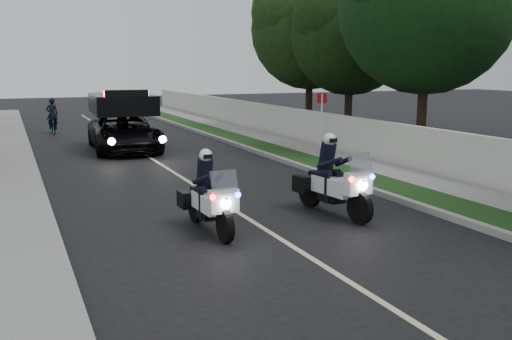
{
  "coord_description": "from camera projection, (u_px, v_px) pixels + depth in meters",
  "views": [
    {
      "loc": [
        -4.79,
        -6.93,
        3.36
      ],
      "look_at": [
        0.41,
        5.15,
        1.0
      ],
      "focal_mm": 40.61,
      "sensor_mm": 36.0,
      "label": 1
    }
  ],
  "objects": [
    {
      "name": "police_moto_left",
      "position": [
        209.0,
        231.0,
        11.96
      ],
      "size": [
        0.79,
        2.04,
        1.71
      ],
      "primitive_type": null,
      "rotation": [
        0.0,
        0.0,
        0.04
      ],
      "color": "white",
      "rests_on": "ground"
    },
    {
      "name": "tree_right_c",
      "position": [
        347.0,
        138.0,
        27.53
      ],
      "size": [
        6.92,
        6.92,
        9.35
      ],
      "primitive_type": null,
      "rotation": [
        0.0,
        0.0,
        -0.27
      ],
      "color": "#173310",
      "rests_on": "ground"
    },
    {
      "name": "police_suv",
      "position": [
        125.0,
        151.0,
        23.41
      ],
      "size": [
        2.81,
        5.58,
        2.65
      ],
      "primitive_type": "imported",
      "rotation": [
        0.0,
        0.0,
        -0.05
      ],
      "color": "black",
      "rests_on": "ground"
    },
    {
      "name": "sign_post",
      "position": [
        321.0,
        157.0,
        21.86
      ],
      "size": [
        0.45,
        0.45,
        2.46
      ],
      "primitive_type": null,
      "rotation": [
        0.0,
        0.0,
        -0.18
      ],
      "color": "#B91A0D",
      "rests_on": "ground"
    },
    {
      "name": "police_moto_right",
      "position": [
        332.0,
        215.0,
        13.31
      ],
      "size": [
        1.06,
        2.3,
        1.88
      ],
      "primitive_type": null,
      "rotation": [
        0.0,
        0.0,
        0.13
      ],
      "color": "silver",
      "rests_on": "ground"
    },
    {
      "name": "property_wall",
      "position": [
        376.0,
        141.0,
        20.39
      ],
      "size": [
        0.22,
        60.0,
        1.5
      ],
      "primitive_type": "cube",
      "color": "beige",
      "rests_on": "ground"
    },
    {
      "name": "grass_verge",
      "position": [
        318.0,
        164.0,
        19.62
      ],
      "size": [
        1.2,
        60.0,
        0.16
      ],
      "primitive_type": "cube",
      "color": "#193814",
      "rests_on": "ground"
    },
    {
      "name": "curb_right",
      "position": [
        300.0,
        166.0,
        19.35
      ],
      "size": [
        0.2,
        60.0,
        0.15
      ],
      "primitive_type": "cube",
      "color": "gray",
      "rests_on": "ground"
    },
    {
      "name": "tree_right_d",
      "position": [
        308.0,
        131.0,
        30.33
      ],
      "size": [
        7.04,
        7.04,
        10.08
      ],
      "primitive_type": null,
      "rotation": [
        0.0,
        0.0,
        0.18
      ],
      "color": "#1E3E14",
      "rests_on": "ground"
    },
    {
      "name": "ground",
      "position": [
        366.0,
        292.0,
        8.72
      ],
      "size": [
        120.0,
        120.0,
        0.0
      ],
      "primitive_type": "plane",
      "color": "black",
      "rests_on": "ground"
    },
    {
      "name": "tree_right_b",
      "position": [
        420.0,
        156.0,
        21.87
      ],
      "size": [
        6.5,
        6.5,
        10.76
      ],
      "primitive_type": null,
      "rotation": [
        0.0,
        0.0,
        -0.01
      ],
      "color": "#123612",
      "rests_on": "ground"
    },
    {
      "name": "cyclist",
      "position": [
        53.0,
        133.0,
        29.36
      ],
      "size": [
        0.59,
        0.41,
        1.58
      ],
      "primitive_type": "imported",
      "rotation": [
        0.0,
        0.0,
        3.2
      ],
      "color": "black",
      "rests_on": "ground"
    },
    {
      "name": "sidewalk_right",
      "position": [
        351.0,
        162.0,
        20.12
      ],
      "size": [
        1.4,
        60.0,
        0.16
      ],
      "primitive_type": "cube",
      "color": "gray",
      "rests_on": "ground"
    },
    {
      "name": "lane_marking",
      "position": [
        182.0,
        177.0,
        17.77
      ],
      "size": [
        0.12,
        50.0,
        0.01
      ],
      "primitive_type": "cube",
      "color": "#BFB78C",
      "rests_on": "ground"
    },
    {
      "name": "curb_left",
      "position": [
        39.0,
        186.0,
        16.16
      ],
      "size": [
        0.2,
        60.0,
        0.15
      ],
      "primitive_type": "cube",
      "color": "gray",
      "rests_on": "ground"
    },
    {
      "name": "bicycle",
      "position": [
        53.0,
        133.0,
        29.36
      ],
      "size": [
        0.62,
        1.54,
        0.79
      ],
      "primitive_type": "imported",
      "rotation": [
        0.0,
        0.0,
        0.06
      ],
      "color": "black",
      "rests_on": "ground"
    }
  ]
}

